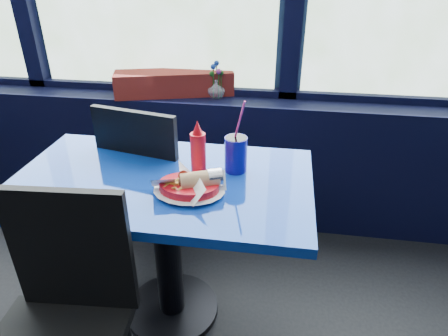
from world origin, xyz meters
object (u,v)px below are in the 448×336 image
at_px(near_table, 165,215).
at_px(soda_cup, 236,153).
at_px(chair_near_front, 60,316).
at_px(ketchup_bottle, 198,150).
at_px(chair_near_back, 144,179).
at_px(food_basket, 190,185).
at_px(flower_vase, 216,87).
at_px(planter_box, 174,83).

bearing_deg(near_table, soda_cup, 21.42).
distance_m(chair_near_front, ketchup_bottle, 0.76).
height_order(near_table, chair_near_back, chair_near_back).
distance_m(chair_near_back, food_basket, 0.58).
xyz_separation_m(near_table, soda_cup, (0.29, 0.11, 0.26)).
distance_m(chair_near_back, flower_vase, 0.69).
bearing_deg(ketchup_bottle, chair_near_front, -118.35).
xyz_separation_m(flower_vase, soda_cup, (0.21, -0.76, -0.04)).
relative_size(chair_near_back, soda_cup, 3.05).
relative_size(food_basket, ketchup_bottle, 1.08).
relative_size(near_table, chair_near_back, 1.26).
height_order(flower_vase, soda_cup, soda_cup).
height_order(planter_box, soda_cup, soda_cup).
xyz_separation_m(planter_box, ketchup_bottle, (0.32, -0.83, -0.02)).
xyz_separation_m(flower_vase, food_basket, (0.07, -0.96, -0.08)).
relative_size(flower_vase, soda_cup, 0.68).
relative_size(near_table, ketchup_bottle, 5.22).
relative_size(chair_near_back, ketchup_bottle, 4.14).
distance_m(food_basket, ketchup_bottle, 0.17).
height_order(near_table, chair_near_front, chair_near_front).
relative_size(chair_near_back, planter_box, 1.39).
distance_m(chair_near_back, soda_cup, 0.60).
relative_size(planter_box, soda_cup, 2.20).
bearing_deg(food_basket, near_table, 150.53).
relative_size(near_table, soda_cup, 3.85).
distance_m(near_table, planter_box, 0.96).
distance_m(chair_near_front, food_basket, 0.61).
xyz_separation_m(chair_near_front, soda_cup, (0.47, 0.65, 0.29)).
distance_m(near_table, soda_cup, 0.40).
height_order(chair_near_back, soda_cup, soda_cup).
bearing_deg(chair_near_back, flower_vase, -104.61).
relative_size(chair_near_front, soda_cup, 3.00).
bearing_deg(ketchup_bottle, food_basket, -89.23).
bearing_deg(soda_cup, food_basket, -125.57).
distance_m(ketchup_bottle, soda_cup, 0.15).
relative_size(near_table, flower_vase, 5.66).
relative_size(chair_near_back, flower_vase, 4.49).
distance_m(planter_box, food_basket, 1.04).
relative_size(chair_near_front, ketchup_bottle, 4.07).
xyz_separation_m(chair_near_back, flower_vase, (0.27, 0.55, 0.32)).
xyz_separation_m(near_table, chair_near_back, (-0.20, 0.32, -0.02)).
xyz_separation_m(food_basket, ketchup_bottle, (-0.00, 0.16, 0.07)).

